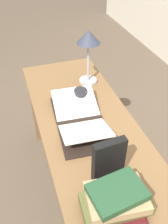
# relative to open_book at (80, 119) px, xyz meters

# --- Properties ---
(ground_plane) EXTENTS (12.00, 12.00, 0.00)m
(ground_plane) POSITION_rel_open_book_xyz_m (0.02, 0.04, -0.79)
(ground_plane) COLOR brown
(reading_desk) EXTENTS (1.60, 0.58, 0.76)m
(reading_desk) POSITION_rel_open_book_xyz_m (0.02, 0.04, -0.14)
(reading_desk) COLOR brown
(reading_desk) RESTS_ON ground_plane
(open_book) EXTENTS (0.57, 0.32, 0.09)m
(open_book) POSITION_rel_open_book_xyz_m (0.00, 0.00, 0.00)
(open_book) COLOR black
(open_book) RESTS_ON reading_desk
(book_stack_tall) EXTENTS (0.23, 0.30, 0.16)m
(book_stack_tall) POSITION_rel_open_book_xyz_m (0.60, -0.03, 0.05)
(book_stack_tall) COLOR maroon
(book_stack_tall) RESTS_ON reading_desk
(book_standing_upright) EXTENTS (0.05, 0.16, 0.24)m
(book_standing_upright) POSITION_rel_open_book_xyz_m (0.42, 0.01, 0.09)
(book_standing_upright) COLOR black
(book_standing_upright) RESTS_ON reading_desk
(reading_lamp) EXTENTS (0.16, 0.16, 0.39)m
(reading_lamp) POSITION_rel_open_book_xyz_m (-0.42, 0.20, 0.28)
(reading_lamp) COLOR #ADADB2
(reading_lamp) RESTS_ON reading_desk
(coffee_mug) EXTENTS (0.12, 0.09, 0.10)m
(coffee_mug) POSITION_rel_open_book_xyz_m (-0.19, 0.07, 0.02)
(coffee_mug) COLOR #28282D
(coffee_mug) RESTS_ON reading_desk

